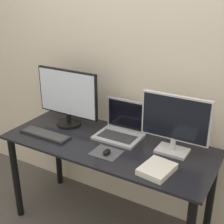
# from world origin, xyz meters

# --- Properties ---
(wall_back) EXTENTS (7.00, 0.05, 2.50)m
(wall_back) POSITION_xyz_m (0.00, 0.71, 1.25)
(wall_back) COLOR beige
(wall_back) RESTS_ON ground_plane
(desk) EXTENTS (1.54, 0.65, 0.76)m
(desk) POSITION_xyz_m (0.00, 0.32, 0.62)
(desk) COLOR black
(desk) RESTS_ON ground_plane
(monitor_left) EXTENTS (0.55, 0.20, 0.46)m
(monitor_left) POSITION_xyz_m (-0.44, 0.43, 1.00)
(monitor_left) COLOR black
(monitor_left) RESTS_ON desk
(monitor_right) EXTENTS (0.47, 0.15, 0.41)m
(monitor_right) POSITION_xyz_m (0.45, 0.43, 0.98)
(monitor_right) COLOR silver
(monitor_right) RESTS_ON desk
(laptop) EXTENTS (0.34, 0.26, 0.26)m
(laptop) POSITION_xyz_m (0.02, 0.48, 0.82)
(laptop) COLOR #ADADB2
(laptop) RESTS_ON desk
(keyboard) EXTENTS (0.41, 0.12, 0.02)m
(keyboard) POSITION_xyz_m (-0.47, 0.19, 0.77)
(keyboard) COLOR black
(keyboard) RESTS_ON desk
(mousepad) EXTENTS (0.20, 0.16, 0.00)m
(mousepad) POSITION_xyz_m (0.06, 0.19, 0.76)
(mousepad) COLOR #47474C
(mousepad) RESTS_ON desk
(mouse) EXTENTS (0.04, 0.07, 0.03)m
(mouse) POSITION_xyz_m (0.08, 0.17, 0.78)
(mouse) COLOR black
(mouse) RESTS_ON mousepad
(book) EXTENTS (0.20, 0.24, 0.04)m
(book) POSITION_xyz_m (0.45, 0.15, 0.78)
(book) COLOR silver
(book) RESTS_ON desk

